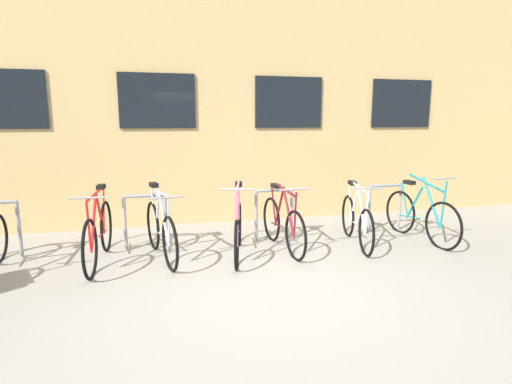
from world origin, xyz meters
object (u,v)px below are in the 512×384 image
object	(u,v)px
bicycle_silver	(161,231)
bicycle_pink	(238,229)
bicycle_maroon	(283,224)
bicycle_teal	(420,216)
bicycle_red	(99,233)
bicycle_white	(356,220)

from	to	relation	value
bicycle_silver	bicycle_pink	size ratio (longest dim) A/B	1.00
bicycle_maroon	bicycle_teal	size ratio (longest dim) A/B	0.98
bicycle_silver	bicycle_pink	distance (m)	1.08
bicycle_silver	bicycle_teal	distance (m)	4.06
bicycle_red	bicycle_pink	distance (m)	1.90
bicycle_red	bicycle_pink	world-z (taller)	bicycle_pink
bicycle_silver	bicycle_red	xyz separation A→B (m)	(-0.82, 0.03, 0.01)
bicycle_white	bicycle_silver	world-z (taller)	bicycle_silver
bicycle_silver	bicycle_red	size ratio (longest dim) A/B	0.92
bicycle_maroon	bicycle_silver	world-z (taller)	bicycle_silver
bicycle_maroon	bicycle_red	xyz separation A→B (m)	(-2.59, 0.05, 0.02)
bicycle_maroon	bicycle_white	distance (m)	1.19
bicycle_teal	bicycle_pink	bearing A→B (deg)	179.98
bicycle_teal	bicycle_red	size ratio (longest dim) A/B	0.93
bicycle_red	bicycle_pink	xyz separation A→B (m)	(1.89, -0.15, -0.03)
bicycle_maroon	bicycle_teal	bearing A→B (deg)	-2.58
bicycle_teal	bicycle_red	distance (m)	4.88
bicycle_pink	bicycle_silver	bearing A→B (deg)	173.78
bicycle_red	bicycle_pink	bearing A→B (deg)	-4.57
bicycle_white	bicycle_pink	size ratio (longest dim) A/B	0.99
bicycle_silver	bicycle_red	distance (m)	0.82
bicycle_white	bicycle_silver	distance (m)	2.96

